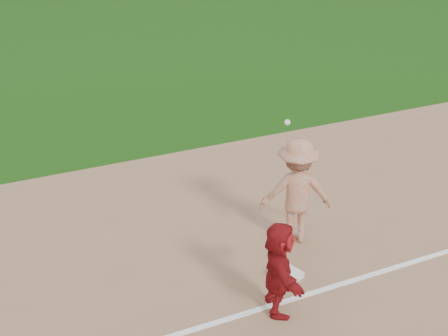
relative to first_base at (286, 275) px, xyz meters
name	(u,v)px	position (x,y,z in m)	size (l,w,h in m)	color
ground	(260,274)	(-0.35, 0.27, -0.07)	(160.00, 160.00, 0.00)	#17420C
foul_line	(283,302)	(-0.35, -0.53, -0.04)	(60.00, 0.10, 0.01)	white
first_base	(286,275)	(0.00, 0.00, 0.00)	(0.44, 0.44, 0.10)	white
base_runner	(279,268)	(-0.51, -0.62, 0.72)	(1.43, 0.45, 1.54)	maroon
first_base_play	(297,192)	(0.68, 0.93, 0.95)	(1.47, 1.16, 2.56)	#9A9A9C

